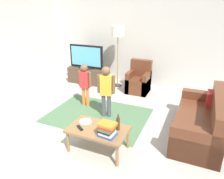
# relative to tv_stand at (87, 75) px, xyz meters

# --- Properties ---
(ground) EXTENTS (7.80, 7.80, 0.00)m
(ground) POSITION_rel_tv_stand_xyz_m (1.59, -2.30, -0.24)
(ground) COLOR #B2ADA3
(wall_back) EXTENTS (6.00, 0.12, 2.70)m
(wall_back) POSITION_rel_tv_stand_xyz_m (1.59, 0.70, 1.11)
(wall_back) COLOR silver
(wall_back) RESTS_ON ground
(area_rug) EXTENTS (2.20, 1.60, 0.01)m
(area_rug) POSITION_rel_tv_stand_xyz_m (1.28, -1.79, -0.24)
(area_rug) COLOR #4C724C
(area_rug) RESTS_ON ground
(tv_stand) EXTENTS (1.20, 0.44, 0.50)m
(tv_stand) POSITION_rel_tv_stand_xyz_m (0.00, 0.00, 0.00)
(tv_stand) COLOR #4C3828
(tv_stand) RESTS_ON ground
(tv) EXTENTS (1.10, 0.28, 0.71)m
(tv) POSITION_rel_tv_stand_xyz_m (0.00, -0.02, 0.60)
(tv) COLOR black
(tv) RESTS_ON tv_stand
(couch) EXTENTS (0.80, 1.80, 0.86)m
(couch) POSITION_rel_tv_stand_xyz_m (3.45, -1.72, 0.05)
(couch) COLOR brown
(couch) RESTS_ON ground
(armchair) EXTENTS (0.60, 0.60, 0.90)m
(armchair) POSITION_rel_tv_stand_xyz_m (1.70, -0.04, 0.05)
(armchair) COLOR brown
(armchair) RESTS_ON ground
(floor_lamp) EXTENTS (0.36, 0.36, 1.78)m
(floor_lamp) POSITION_rel_tv_stand_xyz_m (0.97, 0.15, 1.30)
(floor_lamp) COLOR #262626
(floor_lamp) RESTS_ON ground
(child_near_tv) EXTENTS (0.35, 0.17, 1.06)m
(child_near_tv) POSITION_rel_tv_stand_xyz_m (0.77, -1.45, 0.39)
(child_near_tv) COLOR orange
(child_near_tv) RESTS_ON ground
(child_center) EXTENTS (0.38, 0.19, 1.16)m
(child_center) POSITION_rel_tv_stand_xyz_m (1.47, -1.74, 0.45)
(child_center) COLOR #4C4C59
(child_center) RESTS_ON ground
(coffee_table) EXTENTS (1.00, 0.60, 0.42)m
(coffee_table) POSITION_rel_tv_stand_xyz_m (1.84, -2.86, 0.13)
(coffee_table) COLOR olive
(coffee_table) RESTS_ON ground
(book_stack) EXTENTS (0.30, 0.25, 0.22)m
(book_stack) POSITION_rel_tv_stand_xyz_m (2.07, -2.98, 0.28)
(book_stack) COLOR #334CA5
(book_stack) RESTS_ON coffee_table
(bottle) EXTENTS (0.06, 0.06, 0.28)m
(bottle) POSITION_rel_tv_stand_xyz_m (2.16, -2.76, 0.29)
(bottle) COLOR #4C3319
(bottle) RESTS_ON coffee_table
(tv_remote) EXTENTS (0.17, 0.13, 0.02)m
(tv_remote) POSITION_rel_tv_stand_xyz_m (1.56, -2.98, 0.19)
(tv_remote) COLOR black
(tv_remote) RESTS_ON coffee_table
(soda_can) EXTENTS (0.07, 0.07, 0.12)m
(soda_can) POSITION_rel_tv_stand_xyz_m (1.89, -2.74, 0.24)
(soda_can) COLOR #2659B2
(soda_can) RESTS_ON coffee_table
(plate) EXTENTS (0.22, 0.22, 0.02)m
(plate) POSITION_rel_tv_stand_xyz_m (1.54, -2.76, 0.18)
(plate) COLOR white
(plate) RESTS_ON coffee_table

